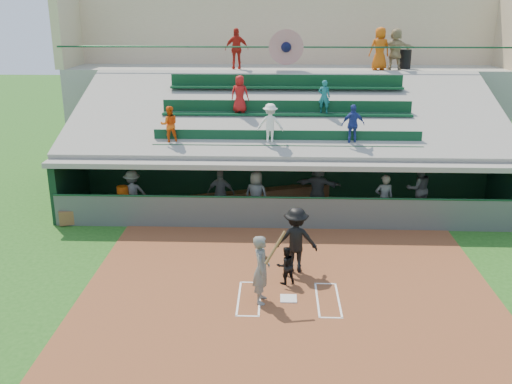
{
  "coord_description": "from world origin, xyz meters",
  "views": [
    {
      "loc": [
        -0.35,
        -13.26,
        7.29
      ],
      "look_at": [
        -0.98,
        3.5,
        1.8
      ],
      "focal_mm": 40.0,
      "sensor_mm": 36.0,
      "label": 1
    }
  ],
  "objects_px": {
    "catcher": "(286,265)",
    "white_table": "(122,207)",
    "batter_at_plate": "(262,269)",
    "water_cooler": "(123,192)",
    "home_plate": "(288,298)",
    "trash_bin": "(405,59)"
  },
  "relations": [
    {
      "from": "white_table",
      "to": "water_cooler",
      "type": "height_order",
      "value": "water_cooler"
    },
    {
      "from": "catcher",
      "to": "water_cooler",
      "type": "height_order",
      "value": "water_cooler"
    },
    {
      "from": "trash_bin",
      "to": "home_plate",
      "type": "bearing_deg",
      "value": -112.2
    },
    {
      "from": "home_plate",
      "to": "water_cooler",
      "type": "relative_size",
      "value": 1.04
    },
    {
      "from": "batter_at_plate",
      "to": "water_cooler",
      "type": "relative_size",
      "value": 4.75
    },
    {
      "from": "home_plate",
      "to": "water_cooler",
      "type": "distance_m",
      "value": 8.33
    },
    {
      "from": "home_plate",
      "to": "trash_bin",
      "type": "bearing_deg",
      "value": 67.8
    },
    {
      "from": "catcher",
      "to": "batter_at_plate",
      "type": "bearing_deg",
      "value": 35.62
    },
    {
      "from": "home_plate",
      "to": "white_table",
      "type": "height_order",
      "value": "white_table"
    },
    {
      "from": "trash_bin",
      "to": "white_table",
      "type": "bearing_deg",
      "value": -147.44
    },
    {
      "from": "white_table",
      "to": "water_cooler",
      "type": "xyz_separation_m",
      "value": [
        0.08,
        0.01,
        0.57
      ]
    },
    {
      "from": "home_plate",
      "to": "catcher",
      "type": "xyz_separation_m",
      "value": [
        -0.07,
        0.9,
        0.52
      ]
    },
    {
      "from": "batter_at_plate",
      "to": "trash_bin",
      "type": "distance_m",
      "value": 15.05
    },
    {
      "from": "batter_at_plate",
      "to": "water_cooler",
      "type": "distance_m",
      "value": 7.9
    },
    {
      "from": "home_plate",
      "to": "batter_at_plate",
      "type": "xyz_separation_m",
      "value": [
        -0.7,
        -0.14,
        0.9
      ]
    },
    {
      "from": "batter_at_plate",
      "to": "white_table",
      "type": "xyz_separation_m",
      "value": [
        -5.21,
        6.01,
        -0.54
      ]
    },
    {
      "from": "batter_at_plate",
      "to": "catcher",
      "type": "distance_m",
      "value": 1.28
    },
    {
      "from": "catcher",
      "to": "white_table",
      "type": "relative_size",
      "value": 1.3
    },
    {
      "from": "catcher",
      "to": "home_plate",
      "type": "bearing_deg",
      "value": 71.36
    },
    {
      "from": "batter_at_plate",
      "to": "catcher",
      "type": "height_order",
      "value": "batter_at_plate"
    },
    {
      "from": "water_cooler",
      "to": "catcher",
      "type": "bearing_deg",
      "value": -40.8
    },
    {
      "from": "catcher",
      "to": "trash_bin",
      "type": "relative_size",
      "value": 1.28
    }
  ]
}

